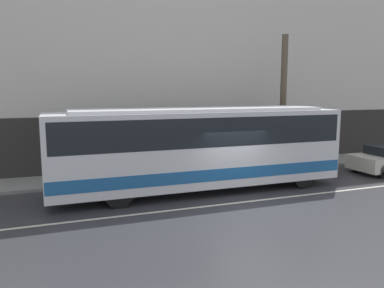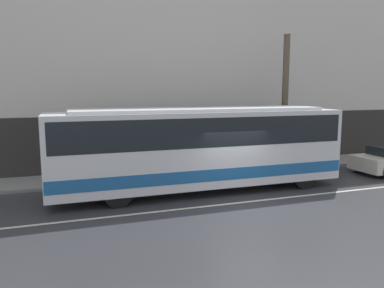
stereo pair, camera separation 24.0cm
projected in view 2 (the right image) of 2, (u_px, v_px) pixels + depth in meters
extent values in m
plane|color=#333338|center=(244.00, 202.00, 13.53)|extent=(60.00, 60.00, 0.00)
cube|color=gray|center=(195.00, 171.00, 18.40)|extent=(60.00, 2.45, 0.13)
cube|color=silver|center=(186.00, 44.00, 18.79)|extent=(60.00, 0.30, 12.60)
cube|color=#2D2B28|center=(187.00, 141.00, 19.34)|extent=(60.00, 0.06, 2.80)
cube|color=beige|center=(244.00, 202.00, 13.53)|extent=(54.00, 0.14, 0.01)
cube|color=silver|center=(200.00, 147.00, 14.82)|extent=(11.60, 2.45, 2.86)
cube|color=#1E5999|center=(200.00, 169.00, 14.95)|extent=(11.54, 2.48, 0.45)
cube|color=black|center=(200.00, 129.00, 14.72)|extent=(11.25, 2.47, 1.09)
cube|color=orange|center=(322.00, 113.00, 16.51)|extent=(0.12, 1.84, 0.28)
cube|color=silver|center=(200.00, 110.00, 14.60)|extent=(9.86, 2.09, 0.12)
cylinder|color=black|center=(304.00, 176.00, 15.37)|extent=(1.01, 0.28, 1.01)
cylinder|color=black|center=(276.00, 166.00, 17.36)|extent=(1.01, 0.28, 1.01)
cylinder|color=black|center=(118.00, 193.00, 12.90)|extent=(1.01, 0.28, 1.01)
cylinder|color=black|center=(110.00, 179.00, 14.90)|extent=(1.01, 0.28, 1.01)
cylinder|color=black|center=(359.00, 164.00, 18.68)|extent=(0.68, 0.20, 0.68)
cylinder|color=brown|center=(285.00, 102.00, 18.77)|extent=(0.32, 0.32, 6.60)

